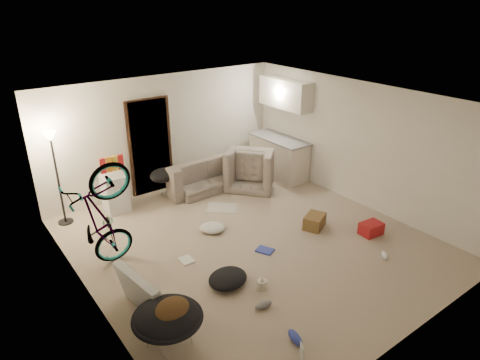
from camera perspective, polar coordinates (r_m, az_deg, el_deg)
floor at (r=7.63m, az=1.32°, el=-8.26°), size 5.50×6.00×0.02m
ceiling at (r=6.66m, az=1.52°, el=10.49°), size 5.50×6.00×0.02m
wall_back at (r=9.45m, az=-9.97°, el=6.22°), size 5.50×0.02×2.50m
wall_front at (r=5.31m, az=22.21°, el=-9.88°), size 5.50×0.02×2.50m
wall_left at (r=5.93m, az=-20.20°, el=-5.86°), size 0.02×6.00×2.50m
wall_right at (r=8.92m, az=15.57°, el=4.63°), size 0.02×6.00×2.50m
doorway at (r=9.33m, az=-11.94°, el=4.34°), size 0.85×0.10×2.04m
door_trim at (r=9.30m, az=-11.86°, el=4.29°), size 0.97×0.04×2.10m
floor_lamp at (r=8.36m, az=-23.54°, el=2.64°), size 0.28×0.28×1.81m
kitchen_counter at (r=10.23m, az=5.19°, el=3.04°), size 0.60×1.50×0.88m
counter_top at (r=10.08m, az=5.28°, el=5.49°), size 0.64×1.54×0.04m
kitchen_uppers at (r=9.89m, az=6.08°, el=11.41°), size 0.38×1.40×0.65m
sofa at (r=9.58m, az=-5.09°, el=0.48°), size 1.87×0.78×0.54m
armchair at (r=9.71m, az=1.69°, el=1.32°), size 1.36×1.38×0.67m
bicycle at (r=7.03m, az=-17.64°, el=-7.84°), size 1.85×0.81×1.07m
mini_fridge at (r=8.85m, az=-16.30°, el=-1.68°), size 0.45×0.45×0.76m
snack_box_0 at (r=8.57m, az=-17.82°, el=1.79°), size 0.11×0.08×0.30m
snack_box_1 at (r=8.60m, az=-17.08°, el=1.98°), size 0.11×0.09×0.30m
snack_box_2 at (r=8.64m, az=-16.34°, el=2.16°), size 0.11×0.08×0.30m
snack_box_3 at (r=8.68m, az=-15.61°, el=2.34°), size 0.11×0.09×0.30m
saucer_chair at (r=5.52m, az=-9.58°, el=-18.30°), size 0.87×0.87×0.62m
hoodie at (r=5.39m, az=-9.08°, el=-16.77°), size 0.60×0.56×0.22m
sofa_drape at (r=9.06m, az=-10.24°, el=0.63°), size 0.60×0.50×0.28m
tv_box at (r=6.09m, az=-13.02°, el=-14.53°), size 0.38×1.01×0.66m
drink_case_a at (r=8.12m, az=9.90°, el=-5.46°), size 0.53×0.47×0.25m
drink_case_b at (r=8.15m, az=17.08°, el=-6.20°), size 0.41×0.32×0.23m
juicer at (r=6.50m, az=2.94°, el=-13.71°), size 0.14×0.14×0.21m
newspaper at (r=8.76m, az=-2.41°, el=-3.71°), size 0.77×0.76×0.01m
book_blue at (r=7.37m, az=3.33°, el=-9.34°), size 0.31×0.34×0.03m
book_white at (r=7.18m, az=-7.17°, el=-10.55°), size 0.21×0.26×0.02m
shoe_1 at (r=9.38m, az=-9.72°, el=-1.78°), size 0.27×0.27×0.10m
shoe_2 at (r=5.77m, az=7.38°, el=-20.12°), size 0.19×0.32×0.11m
shoe_3 at (r=6.19m, az=3.13°, el=-16.32°), size 0.28×0.14×0.10m
shoe_4 at (r=7.57m, az=18.70°, el=-9.50°), size 0.24×0.25×0.09m
clothes_lump_a at (r=6.58m, az=-1.64°, el=-12.99°), size 0.71×0.64×0.20m
clothes_lump_c at (r=7.92m, az=-3.72°, el=-6.36°), size 0.61×0.60×0.14m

